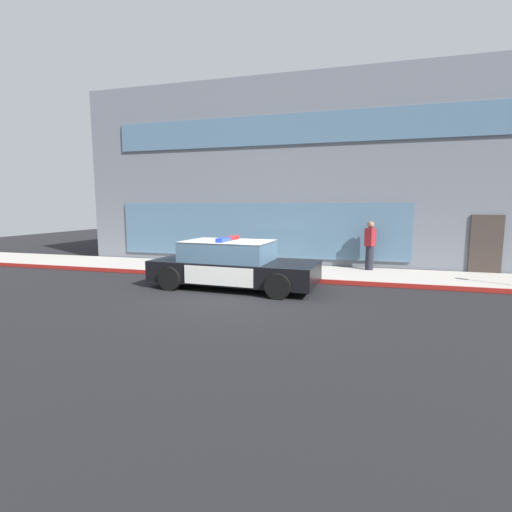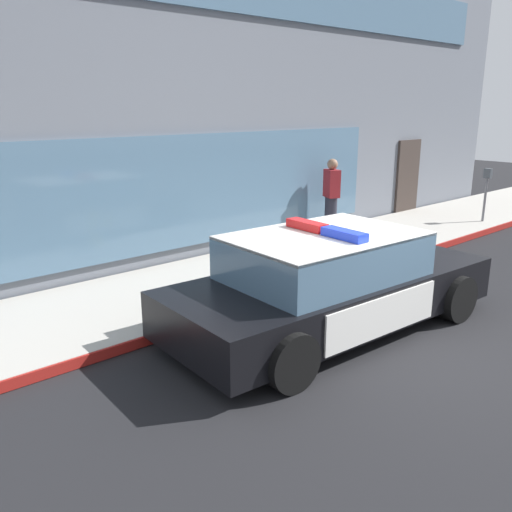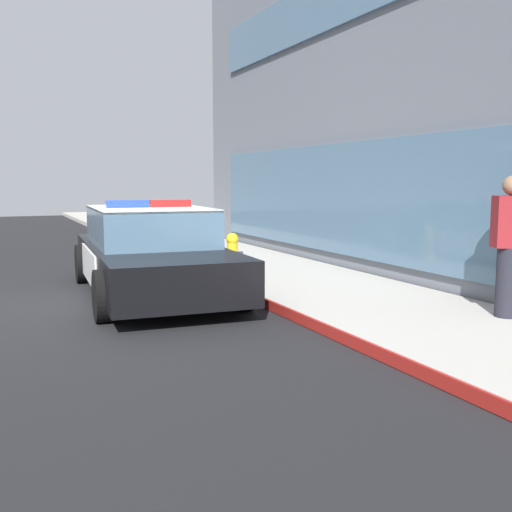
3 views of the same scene
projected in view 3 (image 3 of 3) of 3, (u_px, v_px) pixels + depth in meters
ground at (105, 306)px, 8.68m from camera, size 48.00×48.00×0.00m
sidewalk at (309, 284)px, 10.03m from camera, size 48.00×2.62×0.15m
curb_red_paint at (235, 290)px, 9.50m from camera, size 28.80×0.04×0.14m
police_cruiser at (152, 252)px, 9.45m from camera, size 4.94×2.34×1.49m
fire_hydrant at (232, 254)px, 10.66m from camera, size 0.34×0.39×0.73m
pedestrian_on_sidewalk at (510, 246)px, 7.20m from camera, size 0.41×0.47×1.71m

